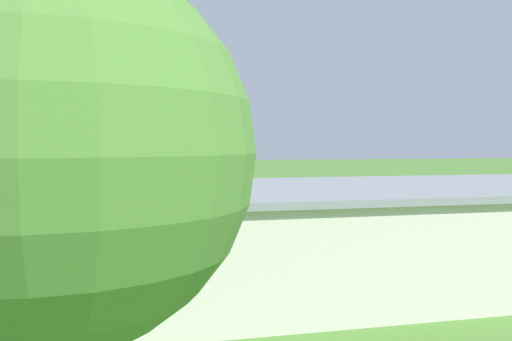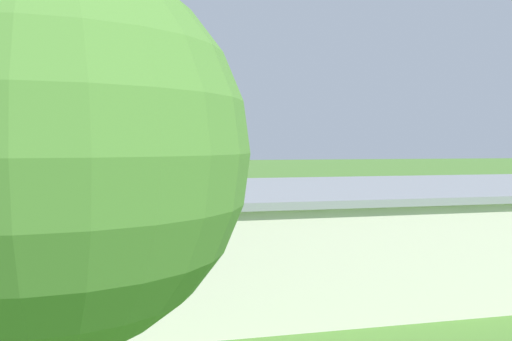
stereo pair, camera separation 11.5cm
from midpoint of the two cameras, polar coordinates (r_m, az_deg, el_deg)
ground_plane at (r=71.77m, az=-3.15°, el=-3.74°), size 400.00×400.00×0.00m
hangar at (r=33.95m, az=13.51°, el=-6.24°), size 39.98×16.81×5.73m
biplane at (r=73.32m, az=-3.47°, el=3.11°), size 6.56×7.65×3.91m
car_red at (r=44.15m, az=-19.15°, el=-6.84°), size 2.13×4.62×1.73m
person_near_hangar_door at (r=56.86m, az=22.56°, el=-4.77°), size 0.46×0.46×1.76m
person_walking_on_apron at (r=56.58m, az=16.67°, el=-4.71°), size 0.53×0.53×1.77m
tree_at_field_edge at (r=9.95m, az=-20.07°, el=1.49°), size 6.77×6.77×11.39m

